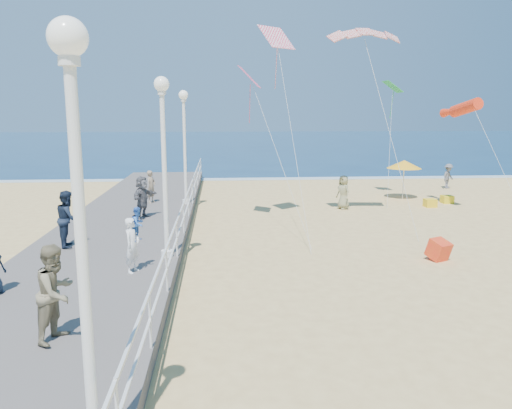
{
  "coord_description": "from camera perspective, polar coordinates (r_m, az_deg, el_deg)",
  "views": [
    {
      "loc": [
        -3.74,
        -14.74,
        4.7
      ],
      "look_at": [
        -2.5,
        2.0,
        1.6
      ],
      "focal_mm": 35.0,
      "sensor_mm": 36.0,
      "label": 1
    }
  ],
  "objects": [
    {
      "name": "beach_walker_c",
      "position": [
        24.95,
        9.96,
        1.4
      ],
      "size": [
        0.84,
        0.97,
        1.67
      ],
      "primitive_type": "imported",
      "rotation": [
        0.0,
        0.0,
        -1.12
      ],
      "color": "gray",
      "rests_on": "ground"
    },
    {
      "name": "lamp_post_mid",
      "position": [
        14.86,
        -10.51,
        6.28
      ],
      "size": [
        0.44,
        0.44,
        5.32
      ],
      "color": "white",
      "rests_on": "boardwalk"
    },
    {
      "name": "ground",
      "position": [
        15.92,
        9.62,
        -6.86
      ],
      "size": [
        160.0,
        160.0,
        0.0
      ],
      "primitive_type": "plane",
      "color": "#E1C176",
      "rests_on": "ground"
    },
    {
      "name": "lamp_post_far",
      "position": [
        23.81,
        -8.19,
        7.86
      ],
      "size": [
        0.44,
        0.44,
        5.32
      ],
      "color": "white",
      "rests_on": "boardwalk"
    },
    {
      "name": "spectator_1",
      "position": [
        10.31,
        -21.89,
        -9.32
      ],
      "size": [
        0.97,
        1.1,
        1.88
      ],
      "primitive_type": "imported",
      "rotation": [
        0.0,
        0.0,
        1.24
      ],
      "color": "#83795A",
      "rests_on": "boardwalk"
    },
    {
      "name": "kite_windsock",
      "position": [
        25.61,
        22.84,
        10.16
      ],
      "size": [
        1.07,
        3.04,
        1.16
      ],
      "primitive_type": "cylinder",
      "rotation": [
        1.36,
        0.0,
        0.17
      ],
      "color": "#F43314"
    },
    {
      "name": "beach_chair_right",
      "position": [
        26.68,
        19.28,
        0.16
      ],
      "size": [
        0.55,
        0.55,
        0.4
      ],
      "primitive_type": "cube",
      "color": "yellow",
      "rests_on": "ground"
    },
    {
      "name": "spectator_6",
      "position": [
        24.56,
        -11.89,
        2.0
      ],
      "size": [
        0.57,
        0.67,
        1.56
      ],
      "primitive_type": "imported",
      "rotation": [
        0.0,
        0.0,
        1.15
      ],
      "color": "gray",
      "rests_on": "boardwalk"
    },
    {
      "name": "beach_umbrella",
      "position": [
        28.53,
        16.58,
        4.42
      ],
      "size": [
        1.9,
        1.9,
        2.14
      ],
      "color": "white",
      "rests_on": "ground"
    },
    {
      "name": "box_kite",
      "position": [
        17.13,
        20.13,
        -5.07
      ],
      "size": [
        0.81,
        0.88,
        0.74
      ],
      "primitive_type": "cube",
      "rotation": [
        0.31,
        0.0,
        0.46
      ],
      "color": "red",
      "rests_on": "ground"
    },
    {
      "name": "spectator_5",
      "position": [
        21.05,
        -12.85,
        0.83
      ],
      "size": [
        1.08,
        1.69,
        1.74
      ],
      "primitive_type": "imported",
      "rotation": [
        0.0,
        0.0,
        1.19
      ],
      "color": "#5E5D63",
      "rests_on": "boardwalk"
    },
    {
      "name": "kite_diamond_redwhite",
      "position": [
        21.32,
        2.35,
        18.55
      ],
      "size": [
        1.59,
        1.52,
        0.97
      ],
      "primitive_type": "cube",
      "rotation": [
        0.82,
        0.0,
        0.65
      ],
      "color": "#E61B45"
    },
    {
      "name": "boardwalk",
      "position": [
        15.86,
        -17.88,
        -6.54
      ],
      "size": [
        5.0,
        44.0,
        0.4
      ],
      "primitive_type": "cube",
      "color": "#68635E",
      "rests_on": "ground"
    },
    {
      "name": "spectator_7",
      "position": [
        17.26,
        -20.68,
        -1.52
      ],
      "size": [
        0.87,
        1.02,
        1.84
      ],
      "primitive_type": "imported",
      "rotation": [
        0.0,
        0.0,
        1.79
      ],
      "color": "#192437",
      "rests_on": "boardwalk"
    },
    {
      "name": "lamp_post_near",
      "position": [
        6.05,
        -19.6,
        -0.04
      ],
      "size": [
        0.44,
        0.44,
        5.32
      ],
      "color": "white",
      "rests_on": "boardwalk"
    },
    {
      "name": "woman_holding_toddler",
      "position": [
        13.97,
        -13.94,
        -4.54
      ],
      "size": [
        0.54,
        0.65,
        1.51
      ],
      "primitive_type": "imported",
      "rotation": [
        0.0,
        0.0,
        1.19
      ],
      "color": "white",
      "rests_on": "boardwalk"
    },
    {
      "name": "beach_chair_left",
      "position": [
        28.12,
        20.99,
        0.56
      ],
      "size": [
        0.55,
        0.55,
        0.4
      ],
      "primitive_type": "cube",
      "color": "yellow",
      "rests_on": "ground"
    },
    {
      "name": "kite_diamond_green",
      "position": [
        28.8,
        15.35,
        12.86
      ],
      "size": [
        0.9,
        1.08,
        0.63
      ],
      "primitive_type": "cube",
      "rotation": [
        0.61,
        0.0,
        1.57
      ],
      "color": "green"
    },
    {
      "name": "kite_parafoil",
      "position": [
        22.11,
        12.33,
        18.74
      ],
      "size": [
        3.01,
        0.94,
        0.65
      ],
      "primitive_type": null,
      "rotation": [
        0.44,
        0.0,
        0.0
      ],
      "color": "red"
    },
    {
      "name": "ocean",
      "position": [
        79.96,
        -1.56,
        7.1
      ],
      "size": [
        160.0,
        90.0,
        0.05
      ],
      "primitive_type": "cube",
      "color": "#0D2C50",
      "rests_on": "ground"
    },
    {
      "name": "surf_line",
      "position": [
        35.74,
        1.81,
        2.95
      ],
      "size": [
        160.0,
        1.2,
        0.04
      ],
      "primitive_type": "cube",
      "color": "white",
      "rests_on": "ground"
    },
    {
      "name": "toddler_held",
      "position": [
        13.96,
        -13.34,
        -2.17
      ],
      "size": [
        0.5,
        0.55,
        0.93
      ],
      "primitive_type": "imported",
      "rotation": [
        0.0,
        0.0,
        1.19
      ],
      "color": "#3873D2",
      "rests_on": "boardwalk"
    },
    {
      "name": "railing",
      "position": [
        15.19,
        -9.08,
        -2.79
      ],
      "size": [
        0.05,
        42.0,
        0.55
      ],
      "color": "white",
      "rests_on": "boardwalk"
    },
    {
      "name": "beach_walker_a",
      "position": [
        33.52,
        21.12,
        3.04
      ],
      "size": [
        1.15,
        1.08,
        1.56
      ],
      "primitive_type": "imported",
      "rotation": [
        0.0,
        0.0,
        0.67
      ],
      "color": "slate",
      "rests_on": "ground"
    },
    {
      "name": "kite_diamond_pink",
      "position": [
        21.04,
        -0.72,
        14.36
      ],
      "size": [
        1.06,
        1.34,
        0.88
      ],
      "primitive_type": "cube",
      "rotation": [
        0.8,
        0.0,
        1.39
      ],
      "color": "#E35383"
    }
  ]
}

